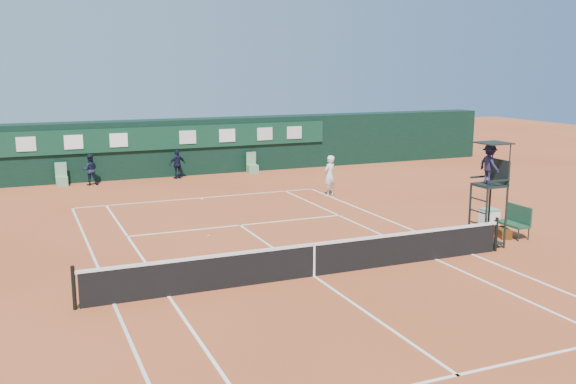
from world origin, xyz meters
The scene contains 14 objects.
ground centered at (0.00, 0.00, 0.00)m, with size 90.00×90.00×0.00m, color #B9542B.
court_lines centered at (0.00, 0.00, 0.01)m, with size 11.05×23.85×0.01m.
tennis_net centered at (0.00, 0.00, 0.51)m, with size 12.90×0.10×1.10m.
back_wall centered at (0.00, 18.74, 1.51)m, with size 40.00×1.65×3.00m.
linesman_chair_left centered at (-5.50, 17.48, 0.32)m, with size 0.55×0.50×1.15m.
linesman_chair_right centered at (4.50, 17.48, 0.32)m, with size 0.55×0.50×1.15m.
umpire_chair centered at (6.50, 0.58, 2.46)m, with size 0.96×0.95×3.42m.
player_bench centered at (8.24, 1.18, 0.60)m, with size 0.55×1.20×1.10m.
tennis_bag centered at (7.82, 1.28, 0.15)m, with size 0.36×0.82×0.31m, color black.
cooler centered at (8.45, 2.73, 0.33)m, with size 0.57×0.57×0.65m.
tennis_ball centered at (-1.54, 5.27, 0.04)m, with size 0.07×0.07×0.07m, color #C1E535.
player centered at (5.54, 10.07, 0.93)m, with size 0.68×0.44×1.86m, color white.
ball_kid_left centered at (-4.16, 17.18, 0.77)m, with size 0.75×0.58×1.54m, color black.
ball_kid_right centered at (0.27, 17.29, 0.76)m, with size 0.89×0.37×1.52m, color black.
Camera 1 is at (-7.40, -15.55, 5.78)m, focal length 40.00 mm.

